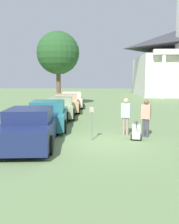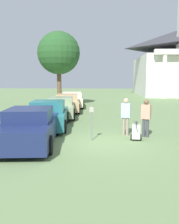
{
  "view_description": "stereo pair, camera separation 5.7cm",
  "coord_description": "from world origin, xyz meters",
  "px_view_note": "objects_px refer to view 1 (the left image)",
  "views": [
    {
      "loc": [
        0.19,
        -10.27,
        2.68
      ],
      "look_at": [
        -0.43,
        1.56,
        1.1
      ],
      "focal_mm": 40.0,
      "sensor_mm": 36.0,
      "label": 1
    },
    {
      "loc": [
        0.24,
        -10.27,
        2.68
      ],
      "look_at": [
        -0.43,
        1.56,
        1.1
      ],
      "focal_mm": 40.0,
      "sensor_mm": 36.0,
      "label": 2
    }
  ],
  "objects_px": {
    "person_supervisor": "(146,116)",
    "equipment_cart": "(136,132)",
    "parked_car_teal": "(49,115)",
    "person_worker": "(126,114)",
    "parked_car_cream": "(72,100)",
    "parked_car_sage": "(61,107)",
    "parking_meter": "(92,118)",
    "parked_car_tan": "(67,103)",
    "church": "(174,60)",
    "parked_car_navy": "(31,127)"
  },
  "relations": [
    {
      "from": "parked_car_tan",
      "to": "parking_meter",
      "type": "relative_size",
      "value": 3.49
    },
    {
      "from": "church",
      "to": "parked_car_navy",
      "type": "bearing_deg",
      "value": -114.43
    },
    {
      "from": "parked_car_cream",
      "to": "parked_car_tan",
      "type": "bearing_deg",
      "value": -95.88
    },
    {
      "from": "person_worker",
      "to": "equipment_cart",
      "type": "relative_size",
      "value": 1.77
    },
    {
      "from": "parked_car_tan",
      "to": "parked_car_cream",
      "type": "bearing_deg",
      "value": 84.12
    },
    {
      "from": "parked_car_tan",
      "to": "equipment_cart",
      "type": "distance_m",
      "value": 10.56
    },
    {
      "from": "parked_car_cream",
      "to": "person_supervisor",
      "type": "height_order",
      "value": "person_supervisor"
    },
    {
      "from": "parked_car_teal",
      "to": "person_worker",
      "type": "bearing_deg",
      "value": -27.41
    },
    {
      "from": "parked_car_sage",
      "to": "equipment_cart",
      "type": "relative_size",
      "value": 4.94
    },
    {
      "from": "parked_car_teal",
      "to": "church",
      "type": "bearing_deg",
      "value": 57.2
    },
    {
      "from": "parking_meter",
      "to": "church",
      "type": "distance_m",
      "value": 34.23
    },
    {
      "from": "parked_car_teal",
      "to": "parking_meter",
      "type": "xyz_separation_m",
      "value": [
        2.48,
        -2.68,
        0.32
      ]
    },
    {
      "from": "person_worker",
      "to": "person_supervisor",
      "type": "relative_size",
      "value": 1.02
    },
    {
      "from": "parked_car_navy",
      "to": "equipment_cart",
      "type": "relative_size",
      "value": 5.22
    },
    {
      "from": "parked_car_navy",
      "to": "person_worker",
      "type": "height_order",
      "value": "person_worker"
    },
    {
      "from": "parked_car_cream",
      "to": "parked_car_navy",
      "type": "bearing_deg",
      "value": -95.89
    },
    {
      "from": "parked_car_teal",
      "to": "person_supervisor",
      "type": "height_order",
      "value": "person_supervisor"
    },
    {
      "from": "person_worker",
      "to": "parked_car_tan",
      "type": "bearing_deg",
      "value": -53.52
    },
    {
      "from": "person_supervisor",
      "to": "equipment_cart",
      "type": "xyz_separation_m",
      "value": [
        -0.52,
        -0.65,
        -0.61
      ]
    },
    {
      "from": "parked_car_teal",
      "to": "person_worker",
      "type": "distance_m",
      "value": 4.36
    },
    {
      "from": "person_worker",
      "to": "church",
      "type": "height_order",
      "value": "church"
    },
    {
      "from": "equipment_cart",
      "to": "parked_car_sage",
      "type": "bearing_deg",
      "value": 130.7
    },
    {
      "from": "parked_car_cream",
      "to": "church",
      "type": "xyz_separation_m",
      "value": [
        14.69,
        18.59,
        5.06
      ]
    },
    {
      "from": "parked_car_cream",
      "to": "parking_meter",
      "type": "bearing_deg",
      "value": -85.1
    },
    {
      "from": "parked_car_sage",
      "to": "person_supervisor",
      "type": "xyz_separation_m",
      "value": [
        4.95,
        -5.87,
        0.32
      ]
    },
    {
      "from": "parked_car_tan",
      "to": "church",
      "type": "xyz_separation_m",
      "value": [
        14.69,
        21.9,
        5.06
      ]
    },
    {
      "from": "parked_car_sage",
      "to": "church",
      "type": "height_order",
      "value": "church"
    },
    {
      "from": "parked_car_cream",
      "to": "parked_car_teal",
      "type": "bearing_deg",
      "value": -95.89
    },
    {
      "from": "parked_car_navy",
      "to": "parked_car_cream",
      "type": "distance_m",
      "value": 13.75
    },
    {
      "from": "parked_car_tan",
      "to": "person_supervisor",
      "type": "distance_m",
      "value": 10.22
    },
    {
      "from": "parked_car_cream",
      "to": "parking_meter",
      "type": "relative_size",
      "value": 3.54
    },
    {
      "from": "parked_car_navy",
      "to": "person_supervisor",
      "type": "xyz_separation_m",
      "value": [
        4.95,
        1.5,
        0.29
      ]
    },
    {
      "from": "parked_car_cream",
      "to": "person_worker",
      "type": "distance_m",
      "value": 12.62
    },
    {
      "from": "person_worker",
      "to": "church",
      "type": "bearing_deg",
      "value": -97.83
    },
    {
      "from": "parked_car_cream",
      "to": "person_supervisor",
      "type": "xyz_separation_m",
      "value": [
        4.95,
        -12.25,
        0.33
      ]
    },
    {
      "from": "parked_car_navy",
      "to": "equipment_cart",
      "type": "height_order",
      "value": "parked_car_navy"
    },
    {
      "from": "parked_car_tan",
      "to": "equipment_cart",
      "type": "height_order",
      "value": "parked_car_tan"
    },
    {
      "from": "parked_car_tan",
      "to": "equipment_cart",
      "type": "bearing_deg",
      "value": -71.09
    },
    {
      "from": "parked_car_teal",
      "to": "parked_car_sage",
      "type": "bearing_deg",
      "value": 84.12
    },
    {
      "from": "parked_car_teal",
      "to": "parked_car_tan",
      "type": "height_order",
      "value": "parked_car_teal"
    },
    {
      "from": "parked_car_sage",
      "to": "parking_meter",
      "type": "distance_m",
      "value": 7.11
    },
    {
      "from": "parking_meter",
      "to": "church",
      "type": "xyz_separation_m",
      "value": [
        12.21,
        31.63,
        4.72
      ]
    },
    {
      "from": "parked_car_tan",
      "to": "parking_meter",
      "type": "distance_m",
      "value": 10.05
    },
    {
      "from": "equipment_cart",
      "to": "church",
      "type": "height_order",
      "value": "church"
    },
    {
      "from": "parked_car_cream",
      "to": "person_worker",
      "type": "bearing_deg",
      "value": -77.18
    },
    {
      "from": "church",
      "to": "parked_car_teal",
      "type": "bearing_deg",
      "value": -116.91
    },
    {
      "from": "person_worker",
      "to": "parked_car_teal",
      "type": "bearing_deg",
      "value": -10.13
    },
    {
      "from": "parked_car_sage",
      "to": "parked_car_tan",
      "type": "xyz_separation_m",
      "value": [
        0.0,
        3.07,
        0.0
      ]
    },
    {
      "from": "parked_car_navy",
      "to": "parked_car_tan",
      "type": "relative_size",
      "value": 1.02
    },
    {
      "from": "parking_meter",
      "to": "person_supervisor",
      "type": "relative_size",
      "value": 0.84
    }
  ]
}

